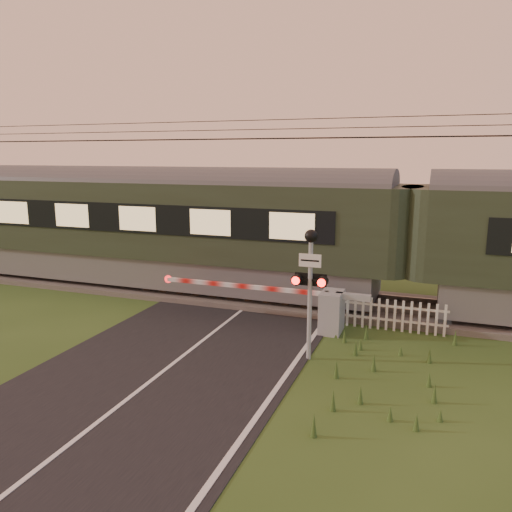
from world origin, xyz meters
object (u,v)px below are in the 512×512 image
at_px(boom_gate, 323,309).
at_px(train, 410,239).
at_px(picket_fence, 383,314).
at_px(crossing_signal, 310,271).

bearing_deg(boom_gate, train, 50.62).
height_order(train, picket_fence, train).
bearing_deg(picket_fence, crossing_signal, -117.93).
bearing_deg(picket_fence, boom_gate, -156.40).
bearing_deg(picket_fence, train, 74.38).
bearing_deg(boom_gate, picket_fence, 23.60).
xyz_separation_m(boom_gate, picket_fence, (1.60, 0.70, -0.20)).
relative_size(boom_gate, picket_fence, 1.79).
relative_size(crossing_signal, picket_fence, 0.90).
xyz_separation_m(boom_gate, crossing_signal, (0.11, -2.10, 1.57)).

